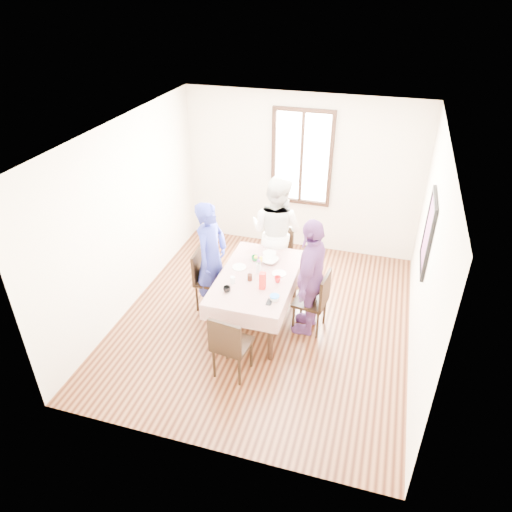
# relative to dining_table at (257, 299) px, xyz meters

# --- Properties ---
(ground) EXTENTS (4.50, 4.50, 0.00)m
(ground) POSITION_rel_dining_table_xyz_m (0.10, 0.06, -0.38)
(ground) COLOR black
(ground) RESTS_ON ground
(back_wall) EXTENTS (4.00, 0.00, 4.00)m
(back_wall) POSITION_rel_dining_table_xyz_m (0.10, 2.31, 0.98)
(back_wall) COLOR #F2E2C4
(back_wall) RESTS_ON ground
(right_wall) EXTENTS (0.00, 4.50, 4.50)m
(right_wall) POSITION_rel_dining_table_xyz_m (2.10, 0.06, 0.98)
(right_wall) COLOR #F2E2C4
(right_wall) RESTS_ON ground
(window_frame) EXTENTS (1.02, 0.06, 1.62)m
(window_frame) POSITION_rel_dining_table_xyz_m (0.10, 2.29, 1.27)
(window_frame) COLOR black
(window_frame) RESTS_ON back_wall
(window_pane) EXTENTS (0.90, 0.02, 1.50)m
(window_pane) POSITION_rel_dining_table_xyz_m (0.10, 2.30, 1.27)
(window_pane) COLOR white
(window_pane) RESTS_ON back_wall
(art_poster) EXTENTS (0.04, 0.76, 0.96)m
(art_poster) POSITION_rel_dining_table_xyz_m (2.08, 0.36, 1.18)
(art_poster) COLOR red
(art_poster) RESTS_ON right_wall
(dining_table) EXTENTS (0.89, 1.54, 0.75)m
(dining_table) POSITION_rel_dining_table_xyz_m (0.00, 0.00, 0.00)
(dining_table) COLOR black
(dining_table) RESTS_ON ground
(tablecloth) EXTENTS (1.01, 1.66, 0.01)m
(tablecloth) POSITION_rel_dining_table_xyz_m (0.00, 0.00, 0.38)
(tablecloth) COLOR #5F110D
(tablecloth) RESTS_ON dining_table
(chair_left) EXTENTS (0.45, 0.45, 0.91)m
(chair_left) POSITION_rel_dining_table_xyz_m (-0.74, 0.14, 0.08)
(chair_left) COLOR black
(chair_left) RESTS_ON ground
(chair_right) EXTENTS (0.47, 0.47, 0.91)m
(chair_right) POSITION_rel_dining_table_xyz_m (0.74, 0.05, 0.08)
(chair_right) COLOR black
(chair_right) RESTS_ON ground
(chair_far) EXTENTS (0.47, 0.47, 0.91)m
(chair_far) POSITION_rel_dining_table_xyz_m (0.00, 1.06, 0.08)
(chair_far) COLOR black
(chair_far) RESTS_ON ground
(chair_near) EXTENTS (0.47, 0.47, 0.91)m
(chair_near) POSITION_rel_dining_table_xyz_m (0.00, -1.06, 0.08)
(chair_near) COLOR black
(chair_near) RESTS_ON ground
(person_left) EXTENTS (0.50, 0.67, 1.67)m
(person_left) POSITION_rel_dining_table_xyz_m (-0.72, 0.14, 0.46)
(person_left) COLOR navy
(person_left) RESTS_ON ground
(person_far) EXTENTS (1.02, 0.89, 1.78)m
(person_far) POSITION_rel_dining_table_xyz_m (0.00, 1.04, 0.51)
(person_far) COLOR white
(person_far) RESTS_ON ground
(person_right) EXTENTS (0.48, 1.02, 1.69)m
(person_right) POSITION_rel_dining_table_xyz_m (0.72, 0.05, 0.47)
(person_right) COLOR #663674
(person_right) RESTS_ON ground
(mug_black) EXTENTS (0.11, 0.11, 0.08)m
(mug_black) POSITION_rel_dining_table_xyz_m (-0.26, -0.47, 0.43)
(mug_black) COLOR black
(mug_black) RESTS_ON tablecloth
(mug_flag) EXTENTS (0.12, 0.12, 0.08)m
(mug_flag) POSITION_rel_dining_table_xyz_m (0.30, -0.07, 0.43)
(mug_flag) COLOR red
(mug_flag) RESTS_ON tablecloth
(mug_green) EXTENTS (0.12, 0.12, 0.08)m
(mug_green) POSITION_rel_dining_table_xyz_m (-0.14, 0.36, 0.42)
(mug_green) COLOR #0C7226
(mug_green) RESTS_ON tablecloth
(serving_bowl) EXTENTS (0.29, 0.29, 0.06)m
(serving_bowl) POSITION_rel_dining_table_xyz_m (0.07, 0.38, 0.42)
(serving_bowl) COLOR white
(serving_bowl) RESTS_ON tablecloth
(juice_carton) EXTENTS (0.08, 0.08, 0.24)m
(juice_carton) POSITION_rel_dining_table_xyz_m (0.15, -0.27, 0.51)
(juice_carton) COLOR red
(juice_carton) RESTS_ON tablecloth
(butter_tub) EXTENTS (0.10, 0.10, 0.05)m
(butter_tub) POSITION_rel_dining_table_xyz_m (0.36, -0.47, 0.41)
(butter_tub) COLOR white
(butter_tub) RESTS_ON tablecloth
(jam_jar) EXTENTS (0.07, 0.07, 0.09)m
(jam_jar) POSITION_rel_dining_table_xyz_m (-0.06, -0.14, 0.43)
(jam_jar) COLOR black
(jam_jar) RESTS_ON tablecloth
(drinking_glass) EXTENTS (0.07, 0.07, 0.10)m
(drinking_glass) POSITION_rel_dining_table_xyz_m (-0.26, -0.26, 0.43)
(drinking_glass) COLOR silver
(drinking_glass) RESTS_ON tablecloth
(smartphone) EXTENTS (0.07, 0.14, 0.01)m
(smartphone) POSITION_rel_dining_table_xyz_m (0.32, -0.53, 0.39)
(smartphone) COLOR black
(smartphone) RESTS_ON tablecloth
(flower_vase) EXTENTS (0.07, 0.07, 0.15)m
(flower_vase) POSITION_rel_dining_table_xyz_m (-0.00, 0.08, 0.46)
(flower_vase) COLOR silver
(flower_vase) RESTS_ON tablecloth
(plate_left) EXTENTS (0.20, 0.20, 0.01)m
(plate_left) POSITION_rel_dining_table_xyz_m (-0.30, 0.12, 0.39)
(plate_left) COLOR white
(plate_left) RESTS_ON tablecloth
(plate_right) EXTENTS (0.20, 0.20, 0.01)m
(plate_right) POSITION_rel_dining_table_xyz_m (0.28, 0.12, 0.39)
(plate_right) COLOR white
(plate_right) RESTS_ON tablecloth
(plate_far) EXTENTS (0.20, 0.20, 0.01)m
(plate_far) POSITION_rel_dining_table_xyz_m (0.01, 0.61, 0.39)
(plate_far) COLOR white
(plate_far) RESTS_ON tablecloth
(butter_lid) EXTENTS (0.12, 0.12, 0.01)m
(butter_lid) POSITION_rel_dining_table_xyz_m (0.36, -0.47, 0.45)
(butter_lid) COLOR blue
(butter_lid) RESTS_ON butter_tub
(flower_bunch) EXTENTS (0.09, 0.09, 0.10)m
(flower_bunch) POSITION_rel_dining_table_xyz_m (-0.00, 0.08, 0.58)
(flower_bunch) COLOR yellow
(flower_bunch) RESTS_ON flower_vase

